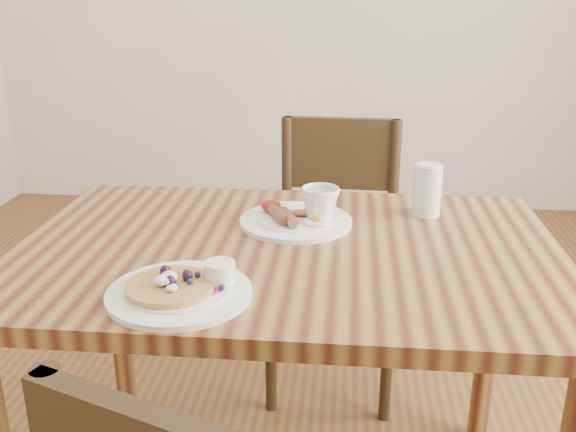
% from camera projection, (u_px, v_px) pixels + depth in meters
% --- Properties ---
extents(dining_table, '(1.20, 0.80, 0.75)m').
position_uv_depth(dining_table, '(288.00, 286.00, 1.45)').
color(dining_table, olive).
rests_on(dining_table, ground).
extents(chair_far, '(0.44, 0.44, 0.88)m').
position_uv_depth(chair_far, '(336.00, 243.00, 2.10)').
color(chair_far, '#332212').
rests_on(chair_far, ground).
extents(pancake_plate, '(0.27, 0.27, 0.06)m').
position_uv_depth(pancake_plate, '(181.00, 289.00, 1.18)').
color(pancake_plate, white).
rests_on(pancake_plate, dining_table).
extents(breakfast_plate, '(0.27, 0.27, 0.04)m').
position_uv_depth(breakfast_plate, '(294.00, 219.00, 1.54)').
color(breakfast_plate, white).
rests_on(breakfast_plate, dining_table).
extents(teacup_saucer, '(0.14, 0.14, 0.09)m').
position_uv_depth(teacup_saucer, '(320.00, 208.00, 1.52)').
color(teacup_saucer, white).
rests_on(teacup_saucer, dining_table).
extents(water_glass, '(0.07, 0.07, 0.13)m').
position_uv_depth(water_glass, '(427.00, 190.00, 1.58)').
color(water_glass, silver).
rests_on(water_glass, dining_table).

